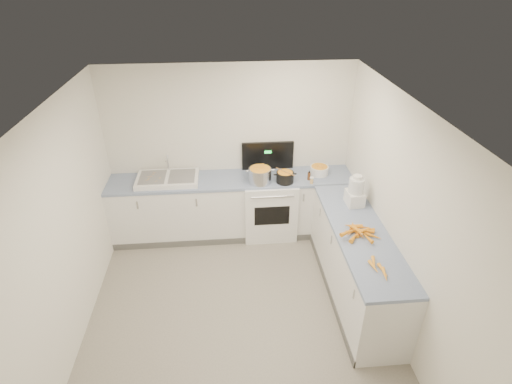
{
  "coord_description": "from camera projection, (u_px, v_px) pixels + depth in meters",
  "views": [
    {
      "loc": [
        -0.09,
        -3.34,
        3.65
      ],
      "look_at": [
        0.3,
        1.1,
        1.05
      ],
      "focal_mm": 28.0,
      "sensor_mm": 36.0,
      "label": 1
    }
  ],
  "objects": [
    {
      "name": "floor",
      "position": [
        239.0,
        316.0,
        4.72
      ],
      "size": [
        3.5,
        4.0,
        0.0
      ],
      "primitive_type": null,
      "color": "gray",
      "rests_on": "ground"
    },
    {
      "name": "counter_right",
      "position": [
        356.0,
        262.0,
        4.85
      ],
      "size": [
        0.62,
        2.2,
        0.94
      ],
      "color": "white",
      "rests_on": "ground"
    },
    {
      "name": "wooden_spoon",
      "position": [
        285.0,
        172.0,
        5.53
      ],
      "size": [
        0.23,
        0.27,
        0.01
      ],
      "primitive_type": "cylinder",
      "rotation": [
        1.57,
        0.0,
        0.7
      ],
      "color": "#AD7A47",
      "rests_on": "black_pot"
    },
    {
      "name": "peeled_carrots",
      "position": [
        379.0,
        268.0,
        4.02
      ],
      "size": [
        0.14,
        0.37,
        0.04
      ],
      "color": "#FFA026",
      "rests_on": "counter_right"
    },
    {
      "name": "wall_left",
      "position": [
        60.0,
        239.0,
        3.96
      ],
      "size": [
        0.0,
        4.0,
        2.5
      ],
      "primitive_type": null,
      "rotation": [
        1.57,
        0.0,
        1.57
      ],
      "color": "silver",
      "rests_on": "ground"
    },
    {
      "name": "extract_bottle",
      "position": [
        309.0,
        176.0,
        5.65
      ],
      "size": [
        0.04,
        0.04,
        0.11
      ],
      "primitive_type": "cylinder",
      "color": "#593319",
      "rests_on": "counter_back"
    },
    {
      "name": "peelings",
      "position": [
        153.0,
        178.0,
        5.57
      ],
      "size": [
        0.21,
        0.28,
        0.01
      ],
      "color": "tan",
      "rests_on": "sink"
    },
    {
      "name": "food_processor",
      "position": [
        355.0,
        192.0,
        5.03
      ],
      "size": [
        0.21,
        0.26,
        0.41
      ],
      "color": "white",
      "rests_on": "counter_right"
    },
    {
      "name": "ceiling",
      "position": [
        233.0,
        113.0,
        3.46
      ],
      "size": [
        3.5,
        4.0,
        0.0
      ],
      "primitive_type": null,
      "rotation": [
        3.14,
        0.0,
        0.0
      ],
      "color": "silver",
      "rests_on": "ground"
    },
    {
      "name": "carrot_pile",
      "position": [
        358.0,
        231.0,
        4.53
      ],
      "size": [
        0.48,
        0.44,
        0.1
      ],
      "color": "orange",
      "rests_on": "counter_right"
    },
    {
      "name": "counter_back",
      "position": [
        232.0,
        206.0,
        5.94
      ],
      "size": [
        3.5,
        0.62,
        0.94
      ],
      "color": "white",
      "rests_on": "ground"
    },
    {
      "name": "wall_back",
      "position": [
        230.0,
        150.0,
        5.81
      ],
      "size": [
        3.5,
        0.0,
        2.5
      ],
      "primitive_type": null,
      "rotation": [
        1.57,
        0.0,
        0.0
      ],
      "color": "silver",
      "rests_on": "ground"
    },
    {
      "name": "spice_jar",
      "position": [
        312.0,
        181.0,
        5.56
      ],
      "size": [
        0.05,
        0.05,
        0.08
      ],
      "primitive_type": "cylinder",
      "color": "#E5B266",
      "rests_on": "counter_back"
    },
    {
      "name": "black_pot",
      "position": [
        285.0,
        178.0,
        5.58
      ],
      "size": [
        0.24,
        0.24,
        0.17
      ],
      "primitive_type": "cylinder",
      "rotation": [
        0.0,
        0.0,
        -0.01
      ],
      "color": "black",
      "rests_on": "stove"
    },
    {
      "name": "stove",
      "position": [
        269.0,
        205.0,
        5.97
      ],
      "size": [
        0.76,
        0.65,
        1.36
      ],
      "color": "white",
      "rests_on": "ground"
    },
    {
      "name": "sink",
      "position": [
        168.0,
        179.0,
        5.62
      ],
      "size": [
        0.86,
        0.52,
        0.31
      ],
      "color": "white",
      "rests_on": "counter_back"
    },
    {
      "name": "mixing_bowl",
      "position": [
        319.0,
        170.0,
        5.8
      ],
      "size": [
        0.34,
        0.34,
        0.12
      ],
      "primitive_type": "cylinder",
      "rotation": [
        0.0,
        0.0,
        0.31
      ],
      "color": "white",
      "rests_on": "counter_back"
    },
    {
      "name": "wall_right",
      "position": [
        401.0,
        222.0,
        4.22
      ],
      "size": [
        0.0,
        4.0,
        2.5
      ],
      "primitive_type": null,
      "rotation": [
        1.57,
        0.0,
        -1.57
      ],
      "color": "silver",
      "rests_on": "ground"
    },
    {
      "name": "steel_pot",
      "position": [
        260.0,
        176.0,
        5.57
      ],
      "size": [
        0.42,
        0.42,
        0.23
      ],
      "primitive_type": "cylinder",
      "rotation": [
        0.0,
        0.0,
        0.42
      ],
      "color": "silver",
      "rests_on": "stove"
    }
  ]
}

